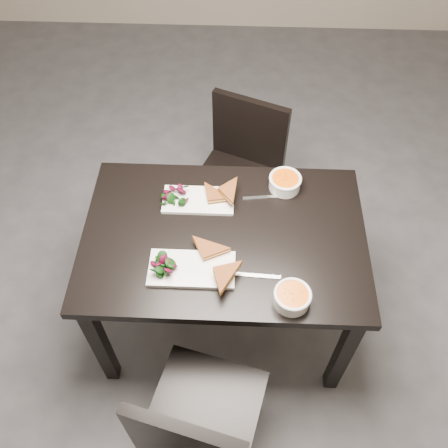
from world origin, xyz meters
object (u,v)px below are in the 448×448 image
chair_far (241,166)px  table (224,248)px  chair_near (198,425)px  plate_near (192,269)px  soup_bowl_near (292,297)px  soup_bowl_far (285,182)px  plate_far (198,200)px

chair_far → table: bearing=-73.5°
chair_near → chair_far: (0.13, 1.37, 0.00)m
table → chair_far: bearing=84.5°
plate_near → soup_bowl_near: bearing=-17.9°
table → soup_bowl_far: (0.26, 0.28, 0.14)m
soup_bowl_far → soup_bowl_near: bearing=-89.4°
chair_far → plate_near: size_ratio=2.48×
plate_near → soup_bowl_far: size_ratio=2.33×
chair_near → chair_far: size_ratio=1.00×
chair_far → plate_far: chair_far is taller
chair_far → soup_bowl_near: 1.04m
chair_near → soup_bowl_near: 0.60m
chair_near → table: bearing=98.9°
plate_near → soup_bowl_near: (0.39, -0.13, 0.03)m
table → chair_near: chair_near is taller
table → plate_near: plate_near is taller
plate_near → plate_far: (-0.00, 0.36, -0.00)m
chair_near → soup_bowl_far: 1.08m
soup_bowl_near → chair_far: bearing=101.9°
plate_near → soup_bowl_near: soup_bowl_near is taller
table → plate_near: 0.25m
table → plate_far: (-0.12, 0.18, 0.11)m
chair_near → soup_bowl_far: size_ratio=5.77×
table → chair_near: (-0.07, -0.70, -0.17)m
chair_far → soup_bowl_far: (0.20, -0.39, 0.30)m
chair_near → plate_near: 0.59m
plate_far → plate_near: bearing=-90.0°
plate_near → chair_far: bearing=77.7°
plate_near → plate_far: bearing=90.0°
plate_near → soup_bowl_far: bearing=50.2°
chair_near → plate_near: bearing=110.2°
chair_near → soup_bowl_near: chair_near is taller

